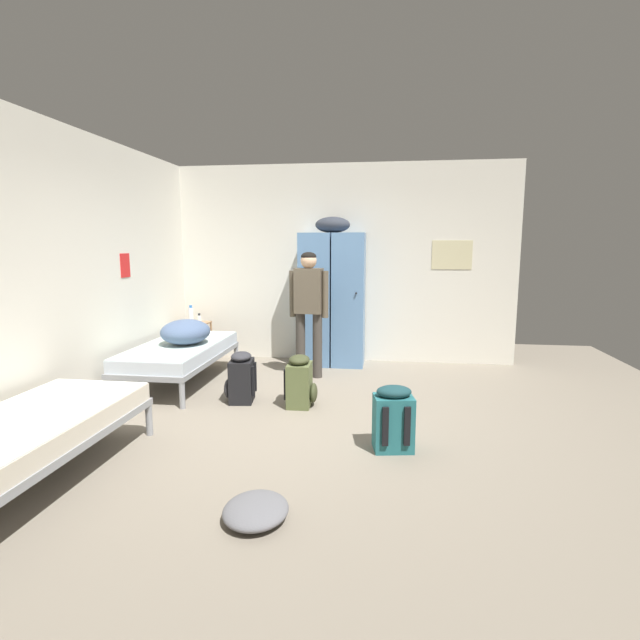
# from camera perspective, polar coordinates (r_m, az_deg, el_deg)

# --- Properties ---
(ground_plane) EXTENTS (8.17, 8.17, 0.00)m
(ground_plane) POSITION_cam_1_polar(r_m,az_deg,el_deg) (4.81, -0.42, -11.72)
(ground_plane) COLOR gray
(room_backdrop) EXTENTS (4.93, 5.17, 2.83)m
(room_backdrop) POSITION_cam_1_polar(r_m,az_deg,el_deg) (6.04, -10.43, 6.08)
(room_backdrop) COLOR silver
(room_backdrop) RESTS_ON ground_plane
(locker_bank) EXTENTS (0.90, 0.55, 2.07)m
(locker_bank) POSITION_cam_1_polar(r_m,az_deg,el_deg) (6.81, 1.46, 2.77)
(locker_bank) COLOR #5B84B2
(locker_bank) RESTS_ON ground_plane
(shelf_unit) EXTENTS (0.38, 0.30, 0.57)m
(shelf_unit) POSITION_cam_1_polar(r_m,az_deg,el_deg) (7.35, -14.32, -1.98)
(shelf_unit) COLOR #99704C
(shelf_unit) RESTS_ON ground_plane
(bed_left_front) EXTENTS (0.90, 1.90, 0.49)m
(bed_left_front) POSITION_cam_1_polar(r_m,az_deg,el_deg) (4.10, -30.98, -11.08)
(bed_left_front) COLOR gray
(bed_left_front) RESTS_ON ground_plane
(bed_left_rear) EXTENTS (0.90, 1.90, 0.49)m
(bed_left_rear) POSITION_cam_1_polar(r_m,az_deg,el_deg) (6.21, -16.16, -3.69)
(bed_left_rear) COLOR gray
(bed_left_rear) RESTS_ON ground_plane
(bedding_heap) EXTENTS (0.58, 0.66, 0.30)m
(bedding_heap) POSITION_cam_1_polar(r_m,az_deg,el_deg) (6.13, -15.53, -1.35)
(bedding_heap) COLOR slate
(bedding_heap) RESTS_ON bed_left_rear
(person_traveler) EXTENTS (0.50, 0.23, 1.60)m
(person_traveler) POSITION_cam_1_polar(r_m,az_deg,el_deg) (6.13, -1.33, 2.06)
(person_traveler) COLOR #3D3833
(person_traveler) RESTS_ON ground_plane
(water_bottle) EXTENTS (0.07, 0.07, 0.25)m
(water_bottle) POSITION_cam_1_polar(r_m,az_deg,el_deg) (7.34, -14.94, 0.64)
(water_bottle) COLOR white
(water_bottle) RESTS_ON shelf_unit
(lotion_bottle) EXTENTS (0.06, 0.06, 0.14)m
(lotion_bottle) POSITION_cam_1_polar(r_m,az_deg,el_deg) (7.24, -14.01, 0.15)
(lotion_bottle) COLOR white
(lotion_bottle) RESTS_ON shelf_unit
(backpack_olive) EXTENTS (0.34, 0.33, 0.55)m
(backpack_olive) POSITION_cam_1_polar(r_m,az_deg,el_deg) (5.15, -2.32, -7.30)
(backpack_olive) COLOR #566038
(backpack_olive) RESTS_ON ground_plane
(backpack_teal) EXTENTS (0.36, 0.37, 0.55)m
(backpack_teal) POSITION_cam_1_polar(r_m,az_deg,el_deg) (4.14, 8.59, -11.46)
(backpack_teal) COLOR #23666B
(backpack_teal) RESTS_ON ground_plane
(backpack_black) EXTENTS (0.36, 0.35, 0.55)m
(backpack_black) POSITION_cam_1_polar(r_m,az_deg,el_deg) (5.35, -9.30, -6.77)
(backpack_black) COLOR black
(backpack_black) RESTS_ON ground_plane
(clothes_pile_grey) EXTENTS (0.41, 0.46, 0.12)m
(clothes_pile_grey) POSITION_cam_1_polar(r_m,az_deg,el_deg) (3.25, -7.55, -21.29)
(clothes_pile_grey) COLOR slate
(clothes_pile_grey) RESTS_ON ground_plane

